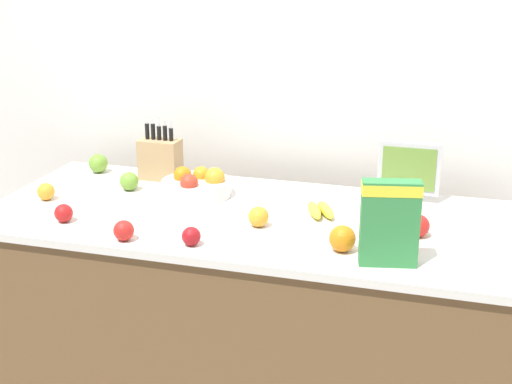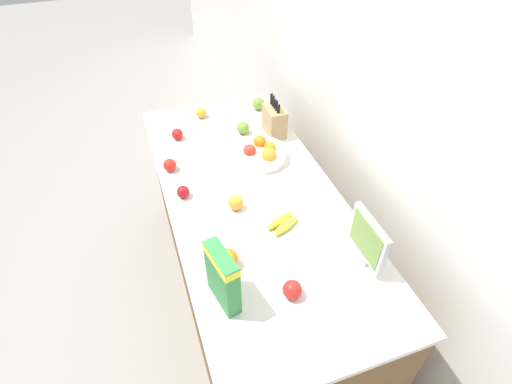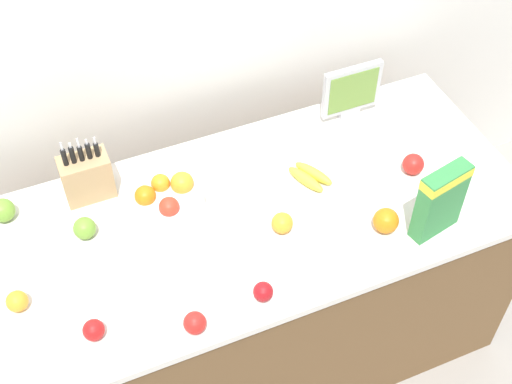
% 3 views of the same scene
% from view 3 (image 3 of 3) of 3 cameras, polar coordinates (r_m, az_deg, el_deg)
% --- Properties ---
extents(ground_plane, '(14.00, 14.00, 0.00)m').
position_cam_3_polar(ground_plane, '(3.21, -0.42, -12.07)').
color(ground_plane, gray).
extents(wall_back, '(9.00, 0.06, 2.60)m').
position_cam_3_polar(wall_back, '(2.66, -6.12, 13.91)').
color(wall_back, silver).
rests_on(wall_back, ground_plane).
extents(counter, '(1.97, 0.86, 0.88)m').
position_cam_3_polar(counter, '(2.83, -0.47, -7.59)').
color(counter, brown).
rests_on(counter, ground_plane).
extents(knife_block, '(0.17, 0.10, 0.27)m').
position_cam_3_polar(knife_block, '(2.55, -13.40, 1.22)').
color(knife_block, tan).
rests_on(knife_block, counter).
extents(small_monitor, '(0.24, 0.03, 0.24)m').
position_cam_3_polar(small_monitor, '(2.79, 7.65, 8.03)').
color(small_monitor, '#B7B7BC').
rests_on(small_monitor, counter).
extents(cereal_box, '(0.19, 0.10, 0.28)m').
position_cam_3_polar(cereal_box, '(2.41, 14.57, -0.54)').
color(cereal_box, '#338442').
rests_on(cereal_box, counter).
extents(fruit_bowl, '(0.28, 0.28, 0.12)m').
position_cam_3_polar(fruit_bowl, '(2.50, -7.29, -0.52)').
color(fruit_bowl, silver).
rests_on(fruit_bowl, counter).
extents(banana_bunch, '(0.14, 0.18, 0.04)m').
position_cam_3_polar(banana_bunch, '(2.59, 4.31, 1.26)').
color(banana_bunch, yellow).
rests_on(banana_bunch, counter).
extents(apple_rear, '(0.08, 0.08, 0.08)m').
position_cam_3_polar(apple_rear, '(2.66, 12.47, 2.19)').
color(apple_rear, red).
rests_on(apple_rear, counter).
extents(apple_middle, '(0.06, 0.06, 0.06)m').
position_cam_3_polar(apple_middle, '(2.25, 0.58, -7.98)').
color(apple_middle, '#A31419').
rests_on(apple_middle, counter).
extents(apple_by_knife_block, '(0.08, 0.08, 0.08)m').
position_cam_3_polar(apple_by_knife_block, '(2.46, -13.55, -2.84)').
color(apple_by_knife_block, '#6B9E33').
rests_on(apple_by_knife_block, counter).
extents(apple_leftmost, '(0.07, 0.07, 0.07)m').
position_cam_3_polar(apple_leftmost, '(2.23, -12.86, -10.72)').
color(apple_leftmost, red).
rests_on(apple_leftmost, counter).
extents(apple_rightmost, '(0.07, 0.07, 0.07)m').
position_cam_3_polar(apple_rightmost, '(2.19, -4.92, -10.39)').
color(apple_rightmost, red).
rests_on(apple_rightmost, counter).
extents(apple_front, '(0.08, 0.08, 0.08)m').
position_cam_3_polar(apple_front, '(2.59, -19.60, -1.40)').
color(apple_front, '#6B9E33').
rests_on(apple_front, counter).
extents(orange_front_right, '(0.07, 0.07, 0.07)m').
position_cam_3_polar(orange_front_right, '(2.41, 2.11, -2.50)').
color(orange_front_right, orange).
rests_on(orange_front_right, counter).
extents(orange_mid_left, '(0.09, 0.09, 0.09)m').
position_cam_3_polar(orange_mid_left, '(2.45, 10.35, -2.27)').
color(orange_mid_left, orange).
rests_on(orange_mid_left, counter).
extents(orange_back_center, '(0.07, 0.07, 0.07)m').
position_cam_3_polar(orange_back_center, '(2.35, -18.57, -8.29)').
color(orange_back_center, orange).
rests_on(orange_back_center, counter).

